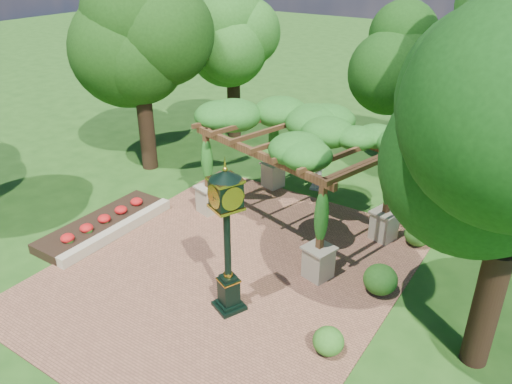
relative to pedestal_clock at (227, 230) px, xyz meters
The scene contains 13 objects.
ground 2.91m from the pedestal_clock, 154.14° to the left, with size 120.00×120.00×0.00m, color #1E4714.
brick_plaza 3.22m from the pedestal_clock, 125.43° to the left, with size 10.00×12.00×0.04m, color brown.
border_wall 6.27m from the pedestal_clock, 169.77° to the left, with size 0.35×5.00×0.40m, color #C6B793.
flower_bed 7.11m from the pedestal_clock, behind, with size 1.50×5.00×0.36m, color red.
pedestal_clock is the anchor object (origin of this frame).
pergola 5.26m from the pedestal_clock, 99.80° to the left, with size 7.43×5.66×4.15m.
sundial 8.88m from the pedestal_clock, 100.24° to the left, with size 0.66×0.66×1.01m.
shrub_front 3.86m from the pedestal_clock, ahead, with size 0.81×0.81×0.73m, color #2B631C.
shrub_mid 5.01m from the pedestal_clock, 42.68° to the left, with size 1.02×1.02×0.92m, color #235517.
shrub_back 7.52m from the pedestal_clock, 61.49° to the left, with size 0.92×0.92×0.83m, color #31671E.
tree_west_near 11.39m from the pedestal_clock, 146.13° to the left, with size 4.60×4.60×8.23m.
tree_west_far 14.78m from the pedestal_clock, 125.29° to the left, with size 3.80×3.80×8.26m.
tree_north 14.14m from the pedestal_clock, 90.64° to the left, with size 3.71×3.71×6.86m.
Camera 1 is at (8.03, -9.55, 9.44)m, focal length 35.00 mm.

